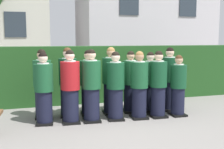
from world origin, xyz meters
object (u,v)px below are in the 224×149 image
object	(u,v)px
student_front_row_3	(116,87)
student_front_row_6	(178,87)
student_front_row_5	(158,86)
student_rear_row_5	(150,83)
student_rear_row_4	(130,83)
student_front_row_4	(139,87)
student_front_row_0	(44,90)
student_rear_row_2	(89,84)
student_rear_row_1	(68,84)
student_rear_row_6	(169,80)
student_rear_row_3	(111,82)
student_front_row_2	(91,87)
student_rear_row_0	(43,85)
student_in_red_blazer	(70,88)

from	to	relation	value
student_front_row_3	student_front_row_6	bearing A→B (deg)	-4.04
student_front_row_5	student_rear_row_5	xyz separation A→B (m)	(0.05, 0.58, -0.03)
student_rear_row_4	student_front_row_4	bearing A→B (deg)	-90.61
student_front_row_0	student_rear_row_2	bearing A→B (deg)	23.21
student_front_row_0	student_rear_row_1	size ratio (longest dim) A/B	0.95
student_rear_row_2	student_rear_row_4	xyz separation A→B (m)	(1.11, -0.06, -0.02)
student_rear_row_4	student_rear_row_2	bearing A→B (deg)	177.05
student_front_row_6	student_rear_row_6	xyz separation A→B (m)	(0.06, 0.57, 0.08)
student_rear_row_1	student_rear_row_3	xyz separation A→B (m)	(1.09, -0.09, 0.00)
student_front_row_2	student_rear_row_3	bearing A→B (deg)	39.62
student_front_row_4	student_front_row_5	distance (m)	0.49
student_front_row_0	student_rear_row_4	xyz separation A→B (m)	(2.24, 0.43, -0.01)
student_front_row_6	student_rear_row_6	world-z (taller)	student_rear_row_6
student_rear_row_0	student_rear_row_3	world-z (taller)	student_rear_row_3
student_front_row_2	student_rear_row_1	size ratio (longest dim) A/B	0.99
student_front_row_0	student_front_row_4	xyz separation A→B (m)	(2.23, -0.18, 0.00)
student_front_row_3	student_rear_row_3	distance (m)	0.55
student_front_row_2	student_rear_row_4	xyz separation A→B (m)	(1.17, 0.53, -0.04)
student_rear_row_0	student_rear_row_3	xyz separation A→B (m)	(1.70, -0.12, 0.02)
student_front_row_2	student_rear_row_2	world-z (taller)	student_front_row_2
student_front_row_6	student_rear_row_4	size ratio (longest dim) A/B	0.95
student_rear_row_3	student_rear_row_5	size ratio (longest dim) A/B	1.08
student_front_row_5	student_rear_row_0	world-z (taller)	student_rear_row_0
student_front_row_4	student_front_row_5	world-z (taller)	student_front_row_5
student_rear_row_4	student_rear_row_5	size ratio (longest dim) A/B	1.02
student_in_red_blazer	student_front_row_6	world-z (taller)	student_in_red_blazer
student_front_row_6	student_rear_row_0	distance (m)	3.35
student_front_row_5	student_rear_row_5	world-z (taller)	student_front_row_5
student_front_row_5	student_front_row_2	bearing A→B (deg)	176.39
student_front_row_3	student_rear_row_6	bearing A→B (deg)	15.38
student_front_row_4	student_rear_row_5	xyz separation A→B (m)	(0.54, 0.56, -0.02)
student_in_red_blazer	student_front_row_5	world-z (taller)	student_in_red_blazer
student_in_red_blazer	student_rear_row_2	distance (m)	0.78
student_front_row_2	student_front_row_4	size ratio (longest dim) A/B	1.04
student_rear_row_0	student_front_row_2	bearing A→B (deg)	-31.12
student_rear_row_5	student_rear_row_6	size ratio (longest dim) A/B	0.93
student_rear_row_6	student_front_row_2	bearing A→B (deg)	-169.12
student_in_red_blazer	student_rear_row_4	world-z (taller)	student_in_red_blazer
student_in_red_blazer	student_rear_row_5	xyz separation A→B (m)	(2.19, 0.45, -0.05)
student_front_row_6	student_rear_row_5	xyz separation A→B (m)	(-0.48, 0.62, 0.03)
student_front_row_4	student_rear_row_6	size ratio (longest dim) A/B	0.96
student_rear_row_3	student_front_row_6	bearing A→B (deg)	-23.04
student_rear_row_5	student_front_row_6	bearing A→B (deg)	-52.08
student_rear_row_2	student_rear_row_3	size ratio (longest dim) A/B	0.96
student_front_row_3	student_rear_row_1	world-z (taller)	student_rear_row_1
student_rear_row_0	student_rear_row_2	world-z (taller)	student_rear_row_0
student_rear_row_0	student_in_red_blazer	bearing A→B (deg)	-46.57
student_rear_row_2	student_front_row_3	bearing A→B (deg)	-49.73
student_front_row_2	student_front_row_3	world-z (taller)	student_front_row_2
student_front_row_0	student_front_row_6	bearing A→B (deg)	-4.28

